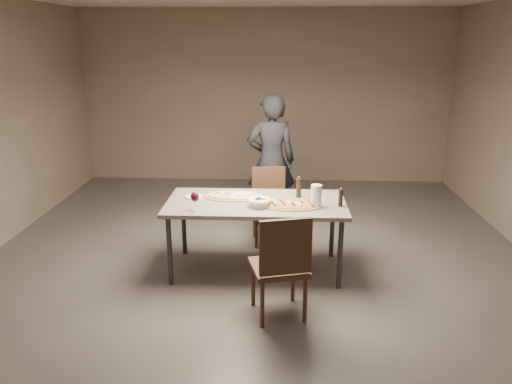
{
  "coord_description": "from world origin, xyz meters",
  "views": [
    {
      "loc": [
        0.22,
        -4.77,
        2.32
      ],
      "look_at": [
        0.0,
        0.0,
        0.85
      ],
      "focal_mm": 35.0,
      "sensor_mm": 36.0,
      "label": 1
    }
  ],
  "objects_px": {
    "chair_far": "(269,201)",
    "diner": "(271,161)",
    "zucchini_pizza": "(292,205)",
    "bread_basket": "(259,202)",
    "chair_near": "(282,262)",
    "carafe": "(316,196)",
    "pepper_mill_left": "(341,198)",
    "ham_pizza": "(234,196)",
    "dining_table": "(256,207)"
  },
  "relations": [
    {
      "from": "ham_pizza",
      "to": "bread_basket",
      "type": "bearing_deg",
      "value": -69.89
    },
    {
      "from": "chair_far",
      "to": "diner",
      "type": "relative_size",
      "value": 0.52
    },
    {
      "from": "dining_table",
      "to": "zucchini_pizza",
      "type": "bearing_deg",
      "value": -22.14
    },
    {
      "from": "zucchini_pizza",
      "to": "ham_pizza",
      "type": "height_order",
      "value": "zucchini_pizza"
    },
    {
      "from": "bread_basket",
      "to": "chair_near",
      "type": "relative_size",
      "value": 0.24
    },
    {
      "from": "dining_table",
      "to": "ham_pizza",
      "type": "relative_size",
      "value": 2.91
    },
    {
      "from": "bread_basket",
      "to": "chair_near",
      "type": "xyz_separation_m",
      "value": [
        0.22,
        -0.8,
        -0.26
      ]
    },
    {
      "from": "chair_near",
      "to": "chair_far",
      "type": "height_order",
      "value": "chair_near"
    },
    {
      "from": "ham_pizza",
      "to": "chair_far",
      "type": "height_order",
      "value": "chair_far"
    },
    {
      "from": "pepper_mill_left",
      "to": "chair_near",
      "type": "bearing_deg",
      "value": -124.12
    },
    {
      "from": "zucchini_pizza",
      "to": "pepper_mill_left",
      "type": "relative_size",
      "value": 3.03
    },
    {
      "from": "chair_near",
      "to": "diner",
      "type": "height_order",
      "value": "diner"
    },
    {
      "from": "pepper_mill_left",
      "to": "diner",
      "type": "distance_m",
      "value": 1.64
    },
    {
      "from": "dining_table",
      "to": "chair_far",
      "type": "xyz_separation_m",
      "value": [
        0.12,
        0.83,
        -0.2
      ]
    },
    {
      "from": "zucchini_pizza",
      "to": "chair_near",
      "type": "xyz_separation_m",
      "value": [
        -0.1,
        -0.81,
        -0.23
      ]
    },
    {
      "from": "chair_far",
      "to": "bread_basket",
      "type": "bearing_deg",
      "value": 78.79
    },
    {
      "from": "carafe",
      "to": "chair_near",
      "type": "xyz_separation_m",
      "value": [
        -0.33,
        -0.81,
        -0.32
      ]
    },
    {
      "from": "zucchini_pizza",
      "to": "ham_pizza",
      "type": "relative_size",
      "value": 0.92
    },
    {
      "from": "diner",
      "to": "bread_basket",
      "type": "bearing_deg",
      "value": 79.96
    },
    {
      "from": "carafe",
      "to": "chair_far",
      "type": "bearing_deg",
      "value": 115.99
    },
    {
      "from": "dining_table",
      "to": "diner",
      "type": "height_order",
      "value": "diner"
    },
    {
      "from": "chair_near",
      "to": "diner",
      "type": "xyz_separation_m",
      "value": [
        -0.13,
        2.32,
        0.31
      ]
    },
    {
      "from": "dining_table",
      "to": "bread_basket",
      "type": "distance_m",
      "value": 0.19
    },
    {
      "from": "chair_far",
      "to": "diner",
      "type": "bearing_deg",
      "value": -97.88
    },
    {
      "from": "pepper_mill_left",
      "to": "carafe",
      "type": "relative_size",
      "value": 0.85
    },
    {
      "from": "zucchini_pizza",
      "to": "chair_near",
      "type": "height_order",
      "value": "chair_near"
    },
    {
      "from": "bread_basket",
      "to": "carafe",
      "type": "xyz_separation_m",
      "value": [
        0.55,
        0.01,
        0.06
      ]
    },
    {
      "from": "chair_near",
      "to": "zucchini_pizza",
      "type": "bearing_deg",
      "value": 68.3
    },
    {
      "from": "chair_far",
      "to": "ham_pizza",
      "type": "bearing_deg",
      "value": 56.59
    },
    {
      "from": "chair_far",
      "to": "pepper_mill_left",
      "type": "bearing_deg",
      "value": 120.6
    },
    {
      "from": "bread_basket",
      "to": "chair_near",
      "type": "height_order",
      "value": "chair_near"
    },
    {
      "from": "bread_basket",
      "to": "chair_far",
      "type": "bearing_deg",
      "value": 85.38
    },
    {
      "from": "pepper_mill_left",
      "to": "diner",
      "type": "height_order",
      "value": "diner"
    },
    {
      "from": "zucchini_pizza",
      "to": "chair_near",
      "type": "relative_size",
      "value": 0.59
    },
    {
      "from": "chair_near",
      "to": "diner",
      "type": "relative_size",
      "value": 0.57
    },
    {
      "from": "diner",
      "to": "ham_pizza",
      "type": "bearing_deg",
      "value": 66.99
    },
    {
      "from": "dining_table",
      "to": "pepper_mill_left",
      "type": "distance_m",
      "value": 0.85
    },
    {
      "from": "carafe",
      "to": "diner",
      "type": "bearing_deg",
      "value": 106.96
    },
    {
      "from": "ham_pizza",
      "to": "dining_table",
      "type": "bearing_deg",
      "value": -52.52
    },
    {
      "from": "chair_near",
      "to": "chair_far",
      "type": "bearing_deg",
      "value": 79.82
    },
    {
      "from": "bread_basket",
      "to": "carafe",
      "type": "distance_m",
      "value": 0.56
    },
    {
      "from": "zucchini_pizza",
      "to": "pepper_mill_left",
      "type": "bearing_deg",
      "value": 28.28
    },
    {
      "from": "zucchini_pizza",
      "to": "carafe",
      "type": "xyz_separation_m",
      "value": [
        0.23,
        0.0,
        0.09
      ]
    },
    {
      "from": "ham_pizza",
      "to": "chair_far",
      "type": "xyz_separation_m",
      "value": [
        0.35,
        0.7,
        -0.27
      ]
    },
    {
      "from": "dining_table",
      "to": "pepper_mill_left",
      "type": "height_order",
      "value": "pepper_mill_left"
    },
    {
      "from": "pepper_mill_left",
      "to": "chair_near",
      "type": "distance_m",
      "value": 1.06
    },
    {
      "from": "dining_table",
      "to": "diner",
      "type": "xyz_separation_m",
      "value": [
        0.13,
        1.37,
        0.15
      ]
    },
    {
      "from": "ham_pizza",
      "to": "bread_basket",
      "type": "distance_m",
      "value": 0.4
    },
    {
      "from": "zucchini_pizza",
      "to": "diner",
      "type": "bearing_deg",
      "value": 122.85
    },
    {
      "from": "zucchini_pizza",
      "to": "chair_near",
      "type": "distance_m",
      "value": 0.85
    }
  ]
}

